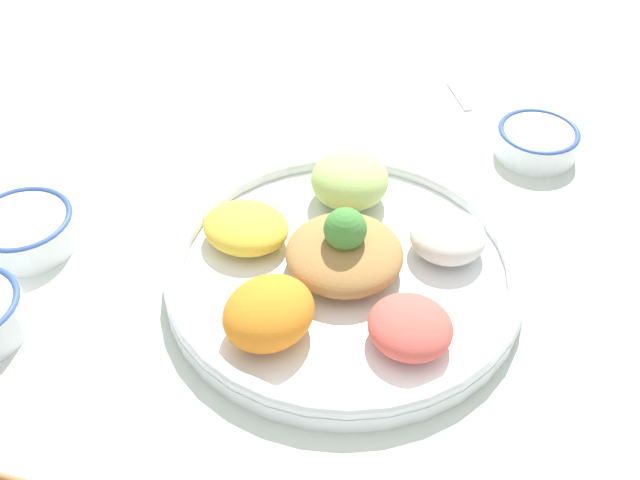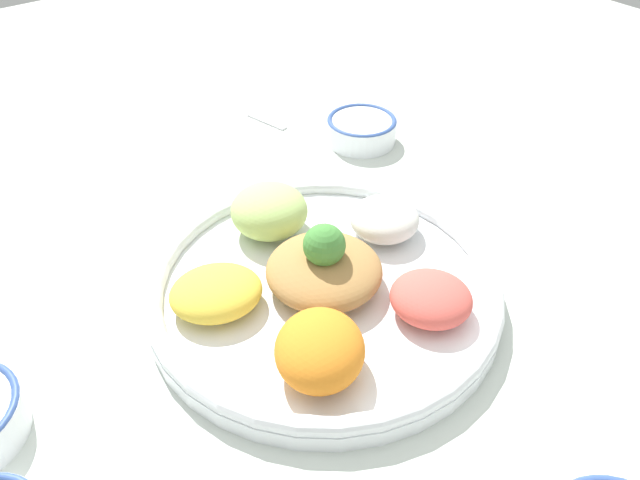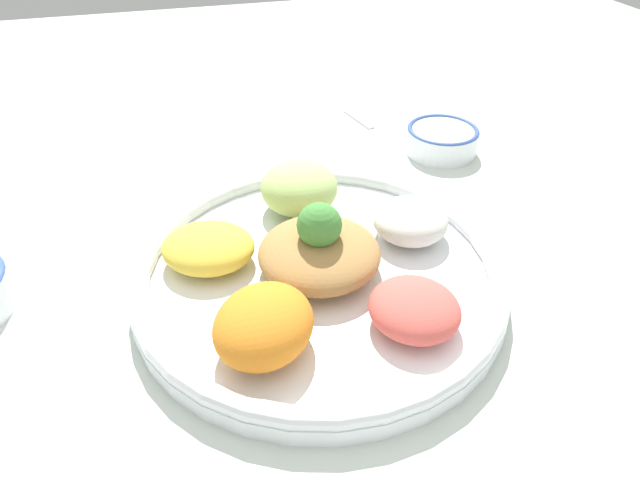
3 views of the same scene
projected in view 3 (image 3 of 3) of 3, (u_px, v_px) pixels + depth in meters
The scene contains 4 objects.
ground_plane at pixel (291, 276), 0.59m from camera, with size 2.40×2.40×0.00m, color silver.
salad_platter at pixel (317, 264), 0.57m from camera, with size 0.40×0.40×0.10m.
rice_bowl_blue at pixel (442, 139), 0.81m from camera, with size 0.11×0.11×0.04m.
serving_spoon_extra at pixel (348, 111), 0.94m from camera, with size 0.05×0.12×0.01m.
Camera 3 is at (-0.09, -0.44, 0.39)m, focal length 30.00 mm.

